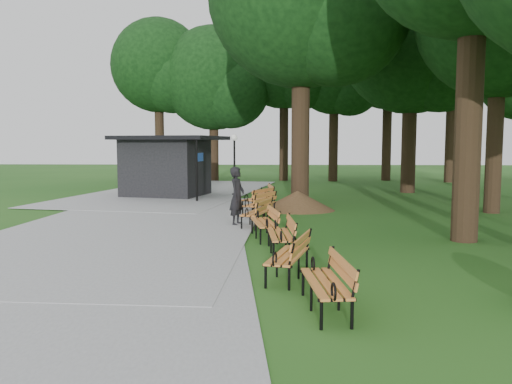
{
  "coord_description": "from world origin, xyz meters",
  "views": [
    {
      "loc": [
        0.7,
        -12.96,
        2.64
      ],
      "look_at": [
        0.02,
        3.03,
        1.1
      ],
      "focal_mm": 35.64,
      "sensor_mm": 36.0,
      "label": 1
    }
  ],
  "objects_px": {
    "bench_4": "(256,213)",
    "bench_7": "(265,194)",
    "kiosk": "(166,166)",
    "bench_2": "(280,235)",
    "bench_6": "(258,199)",
    "bench_1": "(288,256)",
    "bench_5": "(259,204)",
    "lawn_tree_4": "(412,42)",
    "lawn_tree_1": "(500,16)",
    "dirt_mound": "(297,200)",
    "bench_3": "(264,223)",
    "lamp_post": "(234,152)",
    "person": "(237,196)",
    "bench_0": "(325,283)"
  },
  "relations": [
    {
      "from": "bench_3",
      "to": "lamp_post",
      "type": "bearing_deg",
      "value": 178.32
    },
    {
      "from": "bench_4",
      "to": "bench_6",
      "type": "bearing_deg",
      "value": -163.41
    },
    {
      "from": "dirt_mound",
      "to": "bench_2",
      "type": "height_order",
      "value": "bench_2"
    },
    {
      "from": "kiosk",
      "to": "bench_2",
      "type": "distance_m",
      "value": 14.33
    },
    {
      "from": "lawn_tree_4",
      "to": "lawn_tree_1",
      "type": "bearing_deg",
      "value": -81.78
    },
    {
      "from": "lamp_post",
      "to": "bench_1",
      "type": "height_order",
      "value": "lamp_post"
    },
    {
      "from": "lawn_tree_1",
      "to": "bench_6",
      "type": "bearing_deg",
      "value": 176.44
    },
    {
      "from": "person",
      "to": "lamp_post",
      "type": "bearing_deg",
      "value": 20.61
    },
    {
      "from": "bench_1",
      "to": "bench_2",
      "type": "distance_m",
      "value": 2.26
    },
    {
      "from": "kiosk",
      "to": "bench_1",
      "type": "height_order",
      "value": "kiosk"
    },
    {
      "from": "bench_1",
      "to": "lawn_tree_1",
      "type": "xyz_separation_m",
      "value": [
        7.94,
        9.74,
        6.87
      ]
    },
    {
      "from": "bench_5",
      "to": "bench_6",
      "type": "distance_m",
      "value": 1.83
    },
    {
      "from": "bench_2",
      "to": "bench_7",
      "type": "bearing_deg",
      "value": 178.97
    },
    {
      "from": "bench_6",
      "to": "bench_1",
      "type": "bearing_deg",
      "value": 32.93
    },
    {
      "from": "lawn_tree_1",
      "to": "dirt_mound",
      "type": "bearing_deg",
      "value": 176.67
    },
    {
      "from": "dirt_mound",
      "to": "lawn_tree_1",
      "type": "height_order",
      "value": "lawn_tree_1"
    },
    {
      "from": "lamp_post",
      "to": "bench_2",
      "type": "height_order",
      "value": "lamp_post"
    },
    {
      "from": "lawn_tree_1",
      "to": "bench_4",
      "type": "bearing_deg",
      "value": -158.09
    },
    {
      "from": "kiosk",
      "to": "bench_6",
      "type": "distance_m",
      "value": 7.08
    },
    {
      "from": "kiosk",
      "to": "bench_5",
      "type": "distance_m",
      "value": 8.55
    },
    {
      "from": "person",
      "to": "dirt_mound",
      "type": "height_order",
      "value": "person"
    },
    {
      "from": "bench_0",
      "to": "bench_4",
      "type": "height_order",
      "value": "same"
    },
    {
      "from": "bench_3",
      "to": "lawn_tree_4",
      "type": "bearing_deg",
      "value": 141.07
    },
    {
      "from": "person",
      "to": "bench_4",
      "type": "relative_size",
      "value": 0.99
    },
    {
      "from": "bench_4",
      "to": "bench_2",
      "type": "bearing_deg",
      "value": 25.61
    },
    {
      "from": "person",
      "to": "kiosk",
      "type": "xyz_separation_m",
      "value": [
        -4.29,
        9.02,
        0.55
      ]
    },
    {
      "from": "bench_5",
      "to": "bench_7",
      "type": "distance_m",
      "value": 3.54
    },
    {
      "from": "bench_2",
      "to": "bench_7",
      "type": "relative_size",
      "value": 1.0
    },
    {
      "from": "bench_0",
      "to": "bench_7",
      "type": "xyz_separation_m",
      "value": [
        -1.32,
        13.95,
        0.0
      ]
    },
    {
      "from": "lamp_post",
      "to": "lawn_tree_4",
      "type": "height_order",
      "value": "lawn_tree_4"
    },
    {
      "from": "lamp_post",
      "to": "dirt_mound",
      "type": "distance_m",
      "value": 6.59
    },
    {
      "from": "bench_6",
      "to": "bench_3",
      "type": "bearing_deg",
      "value": 31.22
    },
    {
      "from": "bench_3",
      "to": "dirt_mound",
      "type": "bearing_deg",
      "value": 158.62
    },
    {
      "from": "bench_0",
      "to": "bench_5",
      "type": "height_order",
      "value": "same"
    },
    {
      "from": "dirt_mound",
      "to": "lawn_tree_1",
      "type": "distance_m",
      "value": 10.11
    },
    {
      "from": "bench_4",
      "to": "bench_7",
      "type": "relative_size",
      "value": 1.0
    },
    {
      "from": "bench_4",
      "to": "bench_5",
      "type": "bearing_deg",
      "value": -164.86
    },
    {
      "from": "kiosk",
      "to": "bench_3",
      "type": "distance_m",
      "value": 12.45
    },
    {
      "from": "dirt_mound",
      "to": "bench_1",
      "type": "distance_m",
      "value": 10.18
    },
    {
      "from": "bench_3",
      "to": "bench_4",
      "type": "height_order",
      "value": "same"
    },
    {
      "from": "lamp_post",
      "to": "bench_2",
      "type": "relative_size",
      "value": 1.62
    },
    {
      "from": "bench_6",
      "to": "bench_5",
      "type": "bearing_deg",
      "value": 30.83
    },
    {
      "from": "bench_0",
      "to": "bench_6",
      "type": "relative_size",
      "value": 1.0
    },
    {
      "from": "bench_0",
      "to": "bench_5",
      "type": "bearing_deg",
      "value": -178.42
    },
    {
      "from": "dirt_mound",
      "to": "bench_5",
      "type": "height_order",
      "value": "bench_5"
    },
    {
      "from": "bench_5",
      "to": "bench_6",
      "type": "bearing_deg",
      "value": -151.26
    },
    {
      "from": "lawn_tree_4",
      "to": "bench_2",
      "type": "bearing_deg",
      "value": -114.08
    },
    {
      "from": "lamp_post",
      "to": "bench_7",
      "type": "bearing_deg",
      "value": -66.56
    },
    {
      "from": "bench_4",
      "to": "lawn_tree_1",
      "type": "bearing_deg",
      "value": 126.93
    },
    {
      "from": "lawn_tree_1",
      "to": "bench_0",
      "type": "bearing_deg",
      "value": -122.3
    }
  ]
}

